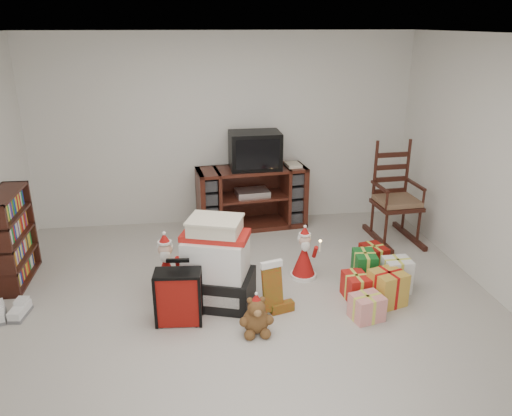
{
  "coord_description": "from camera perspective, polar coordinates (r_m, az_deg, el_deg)",
  "views": [
    {
      "loc": [
        -0.47,
        -3.98,
        2.59
      ],
      "look_at": [
        0.17,
        0.6,
        0.87
      ],
      "focal_mm": 35.0,
      "sensor_mm": 36.0,
      "label": 1
    }
  ],
  "objects": [
    {
      "name": "tv_stand",
      "position": [
        6.61,
        -0.5,
        1.21
      ],
      "size": [
        1.47,
        0.66,
        0.81
      ],
      "rotation": [
        0.0,
        0.0,
        0.11
      ],
      "color": "#4F2016",
      "rests_on": "floor"
    },
    {
      "name": "teddy_bear",
      "position": [
        4.49,
        0.01,
        -12.38
      ],
      "size": [
        0.24,
        0.21,
        0.35
      ],
      "color": "brown",
      "rests_on": "floor"
    },
    {
      "name": "gift_pile",
      "position": [
        4.84,
        -4.56,
        -6.78
      ],
      "size": [
        0.81,
        0.69,
        0.87
      ],
      "rotation": [
        0.0,
        0.0,
        -0.32
      ],
      "color": "black",
      "rests_on": "floor"
    },
    {
      "name": "gift_cluster",
      "position": [
        5.22,
        13.31,
        -8.18
      ],
      "size": [
        0.79,
        1.1,
        0.27
      ],
      "color": "#B51A14",
      "rests_on": "floor"
    },
    {
      "name": "red_suitcase",
      "position": [
        4.63,
        -8.84,
        -10.03
      ],
      "size": [
        0.41,
        0.24,
        0.6
      ],
      "rotation": [
        0.0,
        0.0,
        -0.09
      ],
      "color": "maroon",
      "rests_on": "floor"
    },
    {
      "name": "room",
      "position": [
        4.22,
        -1.12,
        1.94
      ],
      "size": [
        5.01,
        5.01,
        2.51
      ],
      "color": "beige",
      "rests_on": "ground"
    },
    {
      "name": "bookshelf",
      "position": [
        5.77,
        -26.16,
        -3.24
      ],
      "size": [
        0.27,
        0.81,
        0.99
      ],
      "color": "#3B1610",
      "rests_on": "floor"
    },
    {
      "name": "sneaker_pair",
      "position": [
        5.28,
        -26.38,
        -10.65
      ],
      "size": [
        0.37,
        0.31,
        0.1
      ],
      "rotation": [
        0.0,
        0.0,
        0.13
      ],
      "color": "white",
      "rests_on": "floor"
    },
    {
      "name": "stocking",
      "position": [
        4.72,
        1.88,
        -9.04
      ],
      "size": [
        0.27,
        0.17,
        0.53
      ],
      "primitive_type": null,
      "rotation": [
        0.0,
        0.0,
        0.28
      ],
      "color": "#0D751B",
      "rests_on": "floor"
    },
    {
      "name": "rocking_chair",
      "position": [
        6.48,
        15.54,
        0.31
      ],
      "size": [
        0.57,
        0.88,
        1.28
      ],
      "rotation": [
        0.0,
        0.0,
        0.06
      ],
      "color": "#3B1610",
      "rests_on": "floor"
    },
    {
      "name": "santa_figurine",
      "position": [
        5.38,
        5.5,
        -5.68
      ],
      "size": [
        0.29,
        0.27,
        0.59
      ],
      "color": "#A01311",
      "rests_on": "floor"
    },
    {
      "name": "mrs_claus_figurine",
      "position": [
        5.14,
        -10.2,
        -6.97
      ],
      "size": [
        0.32,
        0.3,
        0.65
      ],
      "color": "#A01311",
      "rests_on": "floor"
    },
    {
      "name": "crt_television",
      "position": [
        6.43,
        -0.11,
        6.61
      ],
      "size": [
        0.65,
        0.48,
        0.47
      ],
      "rotation": [
        0.0,
        0.0,
        0.02
      ],
      "color": "black",
      "rests_on": "tv_stand"
    }
  ]
}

